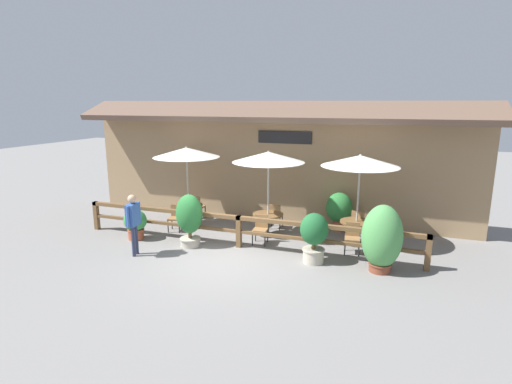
{
  "coord_description": "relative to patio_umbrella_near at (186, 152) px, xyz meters",
  "views": [
    {
      "loc": [
        4.16,
        -9.3,
        4.18
      ],
      "look_at": [
        0.38,
        1.48,
        1.6
      ],
      "focal_mm": 28.0,
      "sensor_mm": 36.0,
      "label": 1
    }
  ],
  "objects": [
    {
      "name": "patio_umbrella_near",
      "position": [
        0.0,
        0.0,
        0.0
      ],
      "size": [
        2.25,
        2.25,
        2.73
      ],
      "color": "#B7B2A8",
      "rests_on": "ground"
    },
    {
      "name": "chair_near_wallside",
      "position": [
        -0.05,
        0.73,
        -2.04
      ],
      "size": [
        0.44,
        0.44,
        0.86
      ],
      "rotation": [
        0.0,
        0.0,
        3.1
      ],
      "color": "olive",
      "rests_on": "ground"
    },
    {
      "name": "building_facade",
      "position": [
        2.47,
        1.57,
        -0.36
      ],
      "size": [
        14.28,
        1.49,
        4.23
      ],
      "color": "#997A56",
      "rests_on": "ground"
    },
    {
      "name": "pedestrian",
      "position": [
        -0.02,
        -3.04,
        -1.41
      ],
      "size": [
        0.27,
        0.6,
        1.73
      ],
      "rotation": [
        0.0,
        0.0,
        -1.44
      ],
      "color": "#2D334C",
      "rests_on": "ground"
    },
    {
      "name": "potted_plant_entrance_palm",
      "position": [
        1.07,
        -1.88,
        -1.65
      ],
      "size": [
        0.8,
        0.72,
        1.57
      ],
      "color": "#B7AD99",
      "rests_on": "ground"
    },
    {
      "name": "patio_umbrella_middle",
      "position": [
        2.96,
        -0.2,
        0.0
      ],
      "size": [
        2.25,
        2.25,
        2.73
      ],
      "color": "#B7B2A8",
      "rests_on": "ground"
    },
    {
      "name": "potted_plant_corner_fern",
      "position": [
        5.02,
        1.02,
        -1.77
      ],
      "size": [
        0.86,
        0.77,
        1.3
      ],
      "color": "#9E4C33",
      "rests_on": "ground"
    },
    {
      "name": "dining_table_near",
      "position": [
        -0.0,
        0.0,
        -1.95
      ],
      "size": [
        0.98,
        0.98,
        0.72
      ],
      "color": "brown",
      "rests_on": "ground"
    },
    {
      "name": "dining_table_far",
      "position": [
        5.7,
        -0.11,
        -1.95
      ],
      "size": [
        0.98,
        0.98,
        0.72
      ],
      "color": "brown",
      "rests_on": "ground"
    },
    {
      "name": "ground_plane",
      "position": [
        2.47,
        -2.53,
        -2.53
      ],
      "size": [
        60.0,
        60.0,
        0.0
      ],
      "primitive_type": "plane",
      "color": "slate"
    },
    {
      "name": "patio_umbrella_far",
      "position": [
        5.7,
        -0.11,
        0.0
      ],
      "size": [
        2.25,
        2.25,
        2.73
      ],
      "color": "#B7B2A8",
      "rests_on": "ground"
    },
    {
      "name": "chair_far_streetside",
      "position": [
        5.66,
        -0.85,
        -2.04
      ],
      "size": [
        0.46,
        0.46,
        0.86
      ],
      "rotation": [
        0.0,
        0.0,
        0.1
      ],
      "color": "olive",
      "rests_on": "ground"
    },
    {
      "name": "potted_plant_tall_tropical",
      "position": [
        -0.83,
        -1.89,
        -2.01
      ],
      "size": [
        0.72,
        0.65,
        0.94
      ],
      "color": "#9E4C33",
      "rests_on": "ground"
    },
    {
      "name": "potted_plant_broad_leaf",
      "position": [
        6.47,
        -1.93,
        -1.65
      ],
      "size": [
        1.0,
        0.9,
        1.74
      ],
      "color": "brown",
      "rests_on": "ground"
    },
    {
      "name": "dining_table_middle",
      "position": [
        2.96,
        -0.2,
        -1.95
      ],
      "size": [
        0.98,
        0.98,
        0.72
      ],
      "color": "brown",
      "rests_on": "ground"
    },
    {
      "name": "chair_far_wallside",
      "position": [
        5.7,
        0.63,
        -2.04
      ],
      "size": [
        0.5,
        0.5,
        0.86
      ],
      "rotation": [
        0.0,
        0.0,
        2.92
      ],
      "color": "olive",
      "rests_on": "ground"
    },
    {
      "name": "chair_near_streetside",
      "position": [
        -0.08,
        -0.73,
        -2.04
      ],
      "size": [
        0.5,
        0.5,
        0.86
      ],
      "rotation": [
        0.0,
        0.0,
        0.2
      ],
      "color": "olive",
      "rests_on": "ground"
    },
    {
      "name": "potted_plant_small_flowering",
      "position": [
        4.77,
        -1.91,
        -1.77
      ],
      "size": [
        0.74,
        0.67,
        1.36
      ],
      "color": "#B7AD99",
      "rests_on": "ground"
    },
    {
      "name": "chair_middle_streetside",
      "position": [
        2.96,
        -0.96,
        -2.04
      ],
      "size": [
        0.46,
        0.46,
        0.86
      ],
      "rotation": [
        0.0,
        0.0,
        0.1
      ],
      "color": "olive",
      "rests_on": "ground"
    },
    {
      "name": "patio_railing",
      "position": [
        2.47,
        -1.48,
        -1.83
      ],
      "size": [
        10.4,
        0.14,
        0.95
      ],
      "color": "brown",
      "rests_on": "ground"
    },
    {
      "name": "chair_middle_wallside",
      "position": [
        2.98,
        0.55,
        -2.04
      ],
      "size": [
        0.44,
        0.44,
        0.86
      ],
      "rotation": [
        0.0,
        0.0,
        3.19
      ],
      "color": "olive",
      "rests_on": "ground"
    }
  ]
}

